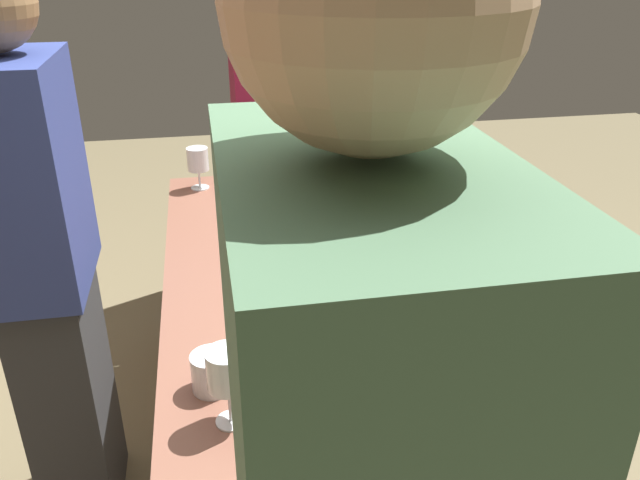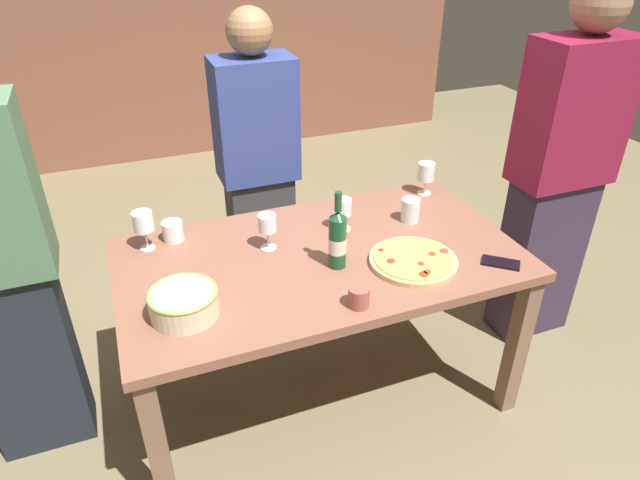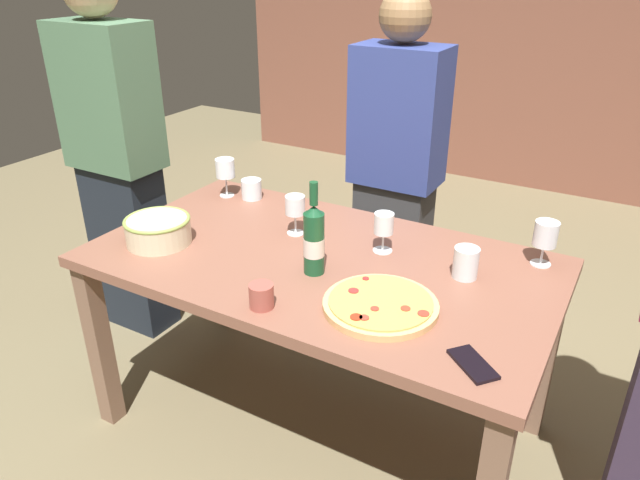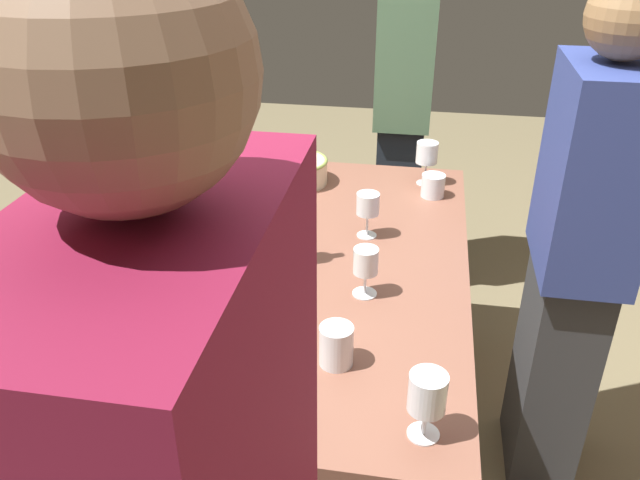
% 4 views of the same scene
% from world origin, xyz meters
% --- Properties ---
extents(ground_plane, '(8.00, 8.00, 0.00)m').
position_xyz_m(ground_plane, '(0.00, 0.00, 0.00)').
color(ground_plane, '#726749').
extents(dining_table, '(1.60, 0.90, 0.75)m').
position_xyz_m(dining_table, '(0.00, 0.00, 0.66)').
color(dining_table, brown).
rests_on(dining_table, ground).
extents(brick_wall_back, '(4.95, 0.16, 2.57)m').
position_xyz_m(brick_wall_back, '(0.00, 3.20, 1.29)').
color(brick_wall_back, brown).
rests_on(brick_wall_back, ground).
extents(pizza, '(0.35, 0.35, 0.03)m').
position_xyz_m(pizza, '(0.32, -0.19, 0.76)').
color(pizza, '#E3B270').
rests_on(pizza, dining_table).
extents(serving_bowl, '(0.24, 0.24, 0.10)m').
position_xyz_m(serving_bowl, '(-0.57, -0.19, 0.80)').
color(serving_bowl, beige).
rests_on(serving_bowl, dining_table).
extents(wine_bottle, '(0.07, 0.07, 0.32)m').
position_xyz_m(wine_bottle, '(0.03, -0.10, 0.87)').
color(wine_bottle, '#174B2A').
rests_on(wine_bottle, dining_table).
extents(wine_glass_near_pizza, '(0.07, 0.07, 0.15)m').
position_xyz_m(wine_glass_near_pizza, '(-0.18, 0.12, 0.86)').
color(wine_glass_near_pizza, white).
rests_on(wine_glass_near_pizza, dining_table).
extents(wine_glass_by_bottle, '(0.07, 0.07, 0.15)m').
position_xyz_m(wine_glass_by_bottle, '(0.17, 0.16, 0.85)').
color(wine_glass_by_bottle, white).
rests_on(wine_glass_by_bottle, dining_table).
extents(wine_glass_far_left, '(0.08, 0.08, 0.16)m').
position_xyz_m(wine_glass_far_left, '(0.67, 0.34, 0.86)').
color(wine_glass_far_left, white).
rests_on(wine_glass_far_left, dining_table).
extents(wine_glass_far_right, '(0.08, 0.08, 0.17)m').
position_xyz_m(wine_glass_far_right, '(-0.64, 0.30, 0.87)').
color(wine_glass_far_right, white).
rests_on(wine_glass_far_right, dining_table).
extents(cup_amber, '(0.09, 0.09, 0.08)m').
position_xyz_m(cup_amber, '(-0.53, 0.33, 0.79)').
color(cup_amber, white).
rests_on(cup_amber, dining_table).
extents(cup_ceramic, '(0.08, 0.08, 0.10)m').
position_xyz_m(cup_ceramic, '(0.48, 0.12, 0.80)').
color(cup_ceramic, white).
rests_on(cup_ceramic, dining_table).
extents(cup_spare, '(0.07, 0.07, 0.08)m').
position_xyz_m(cup_spare, '(0.01, -0.36, 0.79)').
color(cup_spare, '#A75045').
rests_on(cup_spare, dining_table).
extents(cell_phone, '(0.16, 0.15, 0.01)m').
position_xyz_m(cell_phone, '(0.64, -0.32, 0.76)').
color(cell_phone, black).
rests_on(cell_phone, dining_table).
extents(person_host, '(0.42, 0.24, 1.69)m').
position_xyz_m(person_host, '(-1.17, 0.18, 0.86)').
color(person_host, '#1C222B').
rests_on(person_host, ground).
extents(person_guest_left, '(0.38, 0.24, 1.59)m').
position_xyz_m(person_guest_left, '(-0.04, 0.75, 0.81)').
color(person_guest_left, '#333437').
rests_on(person_guest_left, ground).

